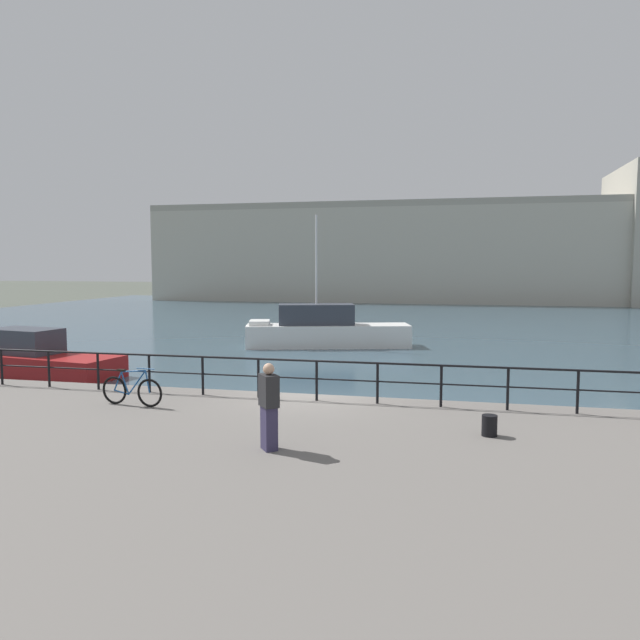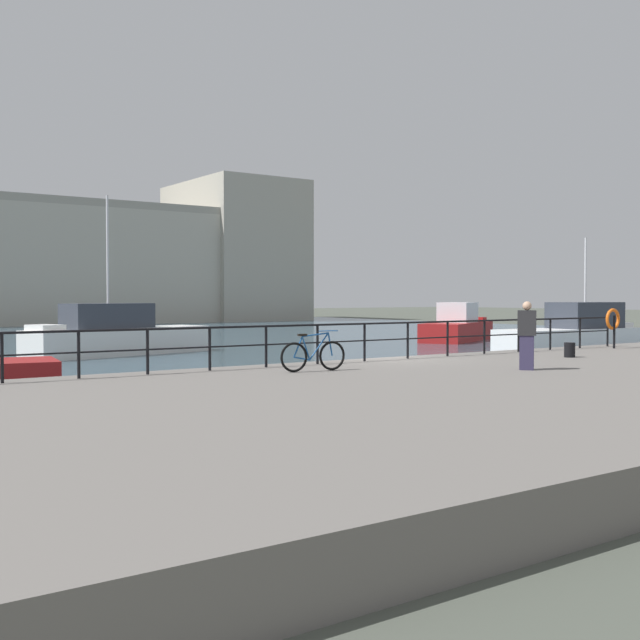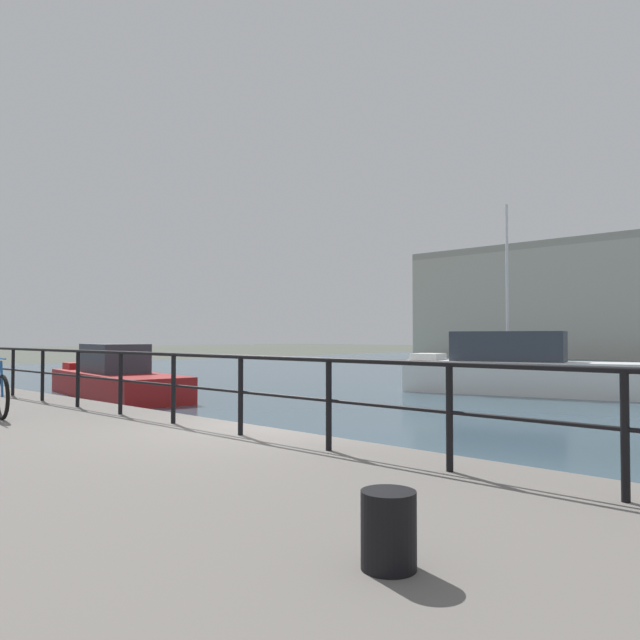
% 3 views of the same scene
% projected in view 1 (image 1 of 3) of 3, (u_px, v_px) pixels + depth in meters
% --- Properties ---
extents(ground_plane, '(240.00, 240.00, 0.00)m').
position_uv_depth(ground_plane, '(309.00, 419.00, 16.78)').
color(ground_plane, '#4C5147').
extents(water_basin, '(80.00, 60.00, 0.01)m').
position_uv_depth(water_basin, '(403.00, 321.00, 46.12)').
color(water_basin, '#385160').
rests_on(water_basin, ground_plane).
extents(quay_promenade, '(56.00, 13.00, 0.72)m').
position_uv_depth(quay_promenade, '(220.00, 493.00, 10.43)').
color(quay_promenade, slate).
rests_on(quay_promenade, ground_plane).
extents(harbor_building, '(62.75, 15.05, 14.65)m').
position_uv_depth(harbor_building, '(470.00, 252.00, 69.99)').
color(harbor_building, '#B2AD9E').
rests_on(harbor_building, ground_plane).
extents(moored_white_yacht, '(7.94, 3.39, 1.79)m').
position_uv_depth(moored_white_yacht, '(28.00, 358.00, 23.57)').
color(moored_white_yacht, maroon).
rests_on(moored_white_yacht, water_basin).
extents(moored_cabin_cruiser, '(8.66, 4.15, 6.80)m').
position_uv_depth(moored_cabin_cruiser, '(324.00, 330.00, 31.37)').
color(moored_cabin_cruiser, white).
rests_on(moored_cabin_cruiser, water_basin).
extents(quay_railing, '(22.52, 0.07, 1.08)m').
position_uv_depth(quay_railing, '(258.00, 370.00, 16.19)').
color(quay_railing, black).
rests_on(quay_railing, quay_promenade).
extents(parked_bicycle, '(1.77, 0.24, 0.98)m').
position_uv_depth(parked_bicycle, '(132.00, 390.00, 15.30)').
color(parked_bicycle, black).
rests_on(parked_bicycle, quay_promenade).
extents(mooring_bollard, '(0.32, 0.32, 0.44)m').
position_uv_depth(mooring_bollard, '(489.00, 425.00, 12.60)').
color(mooring_bollard, black).
rests_on(mooring_bollard, quay_promenade).
extents(standing_person, '(0.49, 0.52, 1.69)m').
position_uv_depth(standing_person, '(269.00, 406.00, 11.61)').
color(standing_person, '#332D4C').
rests_on(standing_person, quay_promenade).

